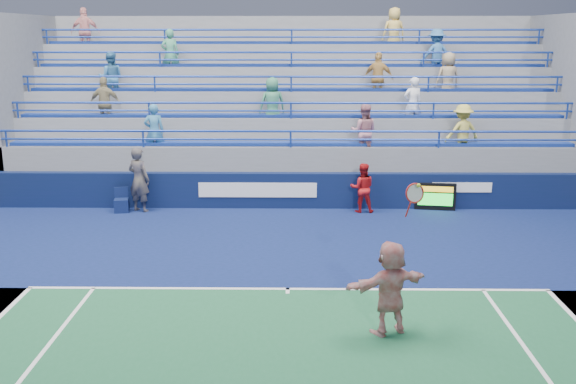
{
  "coord_description": "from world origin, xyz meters",
  "views": [
    {
      "loc": [
        0.17,
        -12.58,
        5.27
      ],
      "look_at": [
        -0.03,
        2.5,
        1.5
      ],
      "focal_mm": 40.0,
      "sensor_mm": 36.0,
      "label": 1
    }
  ],
  "objects_px": {
    "serve_speed_board": "(435,197)",
    "judge_chair": "(122,204)",
    "ball_girl": "(362,188)",
    "line_judge": "(139,180)",
    "tennis_player": "(390,288)"
  },
  "relations": [
    {
      "from": "serve_speed_board",
      "to": "tennis_player",
      "type": "xyz_separation_m",
      "value": [
        -2.55,
        -8.24,
        0.45
      ]
    },
    {
      "from": "line_judge",
      "to": "judge_chair",
      "type": "bearing_deg",
      "value": 34.15
    },
    {
      "from": "judge_chair",
      "to": "line_judge",
      "type": "bearing_deg",
      "value": 9.38
    },
    {
      "from": "judge_chair",
      "to": "tennis_player",
      "type": "relative_size",
      "value": 0.26
    },
    {
      "from": "judge_chair",
      "to": "line_judge",
      "type": "distance_m",
      "value": 0.93
    },
    {
      "from": "serve_speed_board",
      "to": "ball_girl",
      "type": "distance_m",
      "value": 2.28
    },
    {
      "from": "ball_girl",
      "to": "serve_speed_board",
      "type": "bearing_deg",
      "value": -172.12
    },
    {
      "from": "tennis_player",
      "to": "line_judge",
      "type": "distance_m",
      "value": 10.23
    },
    {
      "from": "serve_speed_board",
      "to": "ball_girl",
      "type": "xyz_separation_m",
      "value": [
        -2.24,
        -0.24,
        0.33
      ]
    },
    {
      "from": "line_judge",
      "to": "ball_girl",
      "type": "height_order",
      "value": "line_judge"
    },
    {
      "from": "judge_chair",
      "to": "serve_speed_board",
      "type": "bearing_deg",
      "value": 2.01
    },
    {
      "from": "serve_speed_board",
      "to": "judge_chair",
      "type": "height_order",
      "value": "serve_speed_board"
    },
    {
      "from": "line_judge",
      "to": "ball_girl",
      "type": "relative_size",
      "value": 1.32
    },
    {
      "from": "tennis_player",
      "to": "ball_girl",
      "type": "relative_size",
      "value": 1.86
    },
    {
      "from": "serve_speed_board",
      "to": "ball_girl",
      "type": "bearing_deg",
      "value": -173.88
    }
  ]
}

